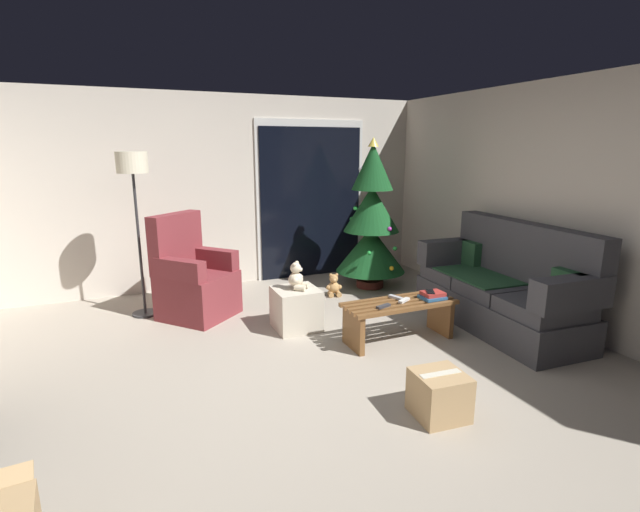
# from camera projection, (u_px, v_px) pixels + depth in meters

# --- Properties ---
(ground_plane) EXTENTS (7.00, 7.00, 0.00)m
(ground_plane) POSITION_uv_depth(u_px,v_px,m) (309.00, 383.00, 3.70)
(ground_plane) COLOR #9E9384
(wall_back) EXTENTS (5.72, 0.12, 2.50)m
(wall_back) POSITION_uv_depth(u_px,v_px,m) (222.00, 192.00, 6.15)
(wall_back) COLOR beige
(wall_back) RESTS_ON ground
(wall_right) EXTENTS (0.12, 6.00, 2.50)m
(wall_right) POSITION_uv_depth(u_px,v_px,m) (581.00, 208.00, 4.51)
(wall_right) COLOR beige
(wall_right) RESTS_ON ground
(patio_door_frame) EXTENTS (1.60, 0.02, 2.20)m
(patio_door_frame) POSITION_uv_depth(u_px,v_px,m) (311.00, 200.00, 6.60)
(patio_door_frame) COLOR silver
(patio_door_frame) RESTS_ON ground
(patio_door_glass) EXTENTS (1.50, 0.02, 2.10)m
(patio_door_glass) POSITION_uv_depth(u_px,v_px,m) (311.00, 203.00, 6.59)
(patio_door_glass) COLOR black
(patio_door_glass) RESTS_ON ground
(couch) EXTENTS (0.89, 1.98, 1.08)m
(couch) POSITION_uv_depth(u_px,v_px,m) (503.00, 289.00, 4.81)
(couch) COLOR #3D3D42
(couch) RESTS_ON ground
(coffee_table) EXTENTS (1.10, 0.40, 0.40)m
(coffee_table) POSITION_uv_depth(u_px,v_px,m) (399.00, 315.00, 4.45)
(coffee_table) COLOR brown
(coffee_table) RESTS_ON ground
(remote_silver) EXTENTS (0.09, 0.16, 0.02)m
(remote_silver) POSITION_uv_depth(u_px,v_px,m) (396.00, 297.00, 4.51)
(remote_silver) COLOR #ADADB2
(remote_silver) RESTS_ON coffee_table
(remote_white) EXTENTS (0.16, 0.11, 0.02)m
(remote_white) POSITION_uv_depth(u_px,v_px,m) (404.00, 300.00, 4.42)
(remote_white) COLOR silver
(remote_white) RESTS_ON coffee_table
(remote_graphite) EXTENTS (0.16, 0.09, 0.02)m
(remote_graphite) POSITION_uv_depth(u_px,v_px,m) (383.00, 306.00, 4.26)
(remote_graphite) COLOR #333338
(remote_graphite) RESTS_ON coffee_table
(book_stack) EXTENTS (0.23, 0.19, 0.07)m
(book_stack) POSITION_uv_depth(u_px,v_px,m) (433.00, 295.00, 4.51)
(book_stack) COLOR #285684
(book_stack) RESTS_ON coffee_table
(cell_phone) EXTENTS (0.13, 0.16, 0.01)m
(cell_phone) POSITION_uv_depth(u_px,v_px,m) (430.00, 292.00, 4.49)
(cell_phone) COLOR black
(cell_phone) RESTS_ON book_stack
(christmas_tree) EXTENTS (0.91, 0.92, 1.95)m
(christmas_tree) POSITION_uv_depth(u_px,v_px,m) (371.00, 223.00, 6.05)
(christmas_tree) COLOR #4C1E19
(christmas_tree) RESTS_ON ground
(armchair) EXTENTS (0.97, 0.97, 1.13)m
(armchair) POSITION_uv_depth(u_px,v_px,m) (194.00, 281.00, 5.09)
(armchair) COLOR maroon
(armchair) RESTS_ON ground
(floor_lamp) EXTENTS (0.32, 0.32, 1.78)m
(floor_lamp) POSITION_uv_depth(u_px,v_px,m) (133.00, 179.00, 4.86)
(floor_lamp) COLOR #2D2D30
(floor_lamp) RESTS_ON ground
(ottoman) EXTENTS (0.44, 0.44, 0.43)m
(ottoman) POSITION_uv_depth(u_px,v_px,m) (296.00, 309.00, 4.76)
(ottoman) COLOR beige
(ottoman) RESTS_ON ground
(teddy_bear_cream) EXTENTS (0.22, 0.21, 0.29)m
(teddy_bear_cream) POSITION_uv_depth(u_px,v_px,m) (297.00, 278.00, 4.69)
(teddy_bear_cream) COLOR beige
(teddy_bear_cream) RESTS_ON ottoman
(teddy_bear_honey_by_tree) EXTENTS (0.20, 0.21, 0.29)m
(teddy_bear_honey_by_tree) POSITION_uv_depth(u_px,v_px,m) (334.00, 286.00, 5.85)
(teddy_bear_honey_by_tree) COLOR tan
(teddy_bear_honey_by_tree) RESTS_ON ground
(cardboard_box_taped_mid_floor) EXTENTS (0.37, 0.36, 0.32)m
(cardboard_box_taped_mid_floor) POSITION_uv_depth(u_px,v_px,m) (439.00, 395.00, 3.21)
(cardboard_box_taped_mid_floor) COLOR tan
(cardboard_box_taped_mid_floor) RESTS_ON ground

